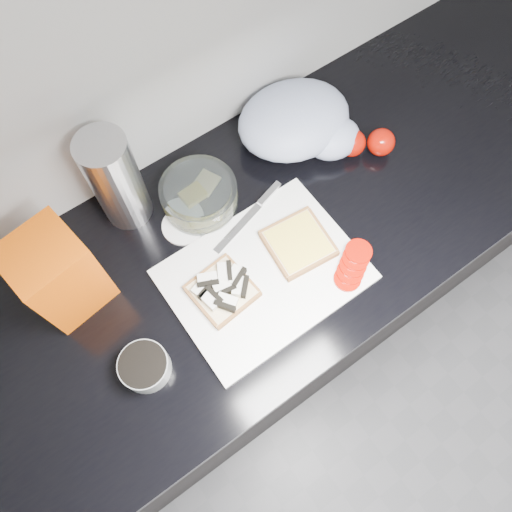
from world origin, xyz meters
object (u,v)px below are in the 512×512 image
Objects in this scene: glass_bowl at (199,196)px; steel_canister at (116,181)px; bread_bag at (59,274)px; cutting_board at (264,275)px.

steel_canister is at bearing 150.10° from glass_bowl.
glass_bowl is at bearing -3.39° from bread_bag.
glass_bowl is 0.69× the size of steel_canister.
glass_bowl is (-0.01, 0.23, 0.03)m from cutting_board.
glass_bowl reaches higher than cutting_board.
bread_bag is at bearing 150.08° from cutting_board.
steel_canister reaches higher than glass_bowl.
bread_bag reaches higher than cutting_board.
steel_canister reaches higher than bread_bag.
glass_bowl is 0.80× the size of bread_bag.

